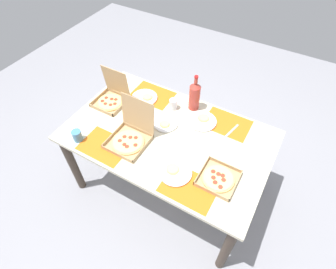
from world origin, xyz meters
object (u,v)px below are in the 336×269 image
at_px(pizza_box_edge_far, 218,178).
at_px(plate_far_left, 202,121).
at_px(pizza_box_corner_left, 130,136).
at_px(plate_middle, 145,98).
at_px(plate_near_right, 175,172).
at_px(plate_far_right, 165,123).
at_px(cup_dark, 173,104).
at_px(soda_bottle, 195,96).
at_px(cup_red, 77,136).
at_px(pizza_box_center, 111,98).

xyz_separation_m(pizza_box_edge_far, plate_far_left, (-0.32, 0.44, -0.00)).
xyz_separation_m(pizza_box_corner_left, plate_middle, (-0.17, 0.45, -0.04)).
bearing_deg(plate_near_right, plate_far_left, 95.04).
relative_size(pizza_box_edge_far, plate_far_right, 1.25).
bearing_deg(cup_dark, pizza_box_corner_left, -103.06).
distance_m(soda_bottle, cup_dark, 0.19).
bearing_deg(pizza_box_edge_far, cup_dark, 142.69).
bearing_deg(cup_red, pizza_box_center, 95.14).
bearing_deg(cup_red, pizza_box_corner_left, 29.27).
xyz_separation_m(pizza_box_corner_left, plate_near_right, (0.43, -0.09, -0.04)).
bearing_deg(plate_middle, pizza_box_corner_left, -69.73).
xyz_separation_m(plate_far_left, cup_dark, (-0.28, 0.02, 0.04)).
relative_size(plate_near_right, soda_bottle, 0.70).
height_order(pizza_box_edge_far, cup_red, cup_red).
bearing_deg(plate_near_right, plate_middle, 138.04).
distance_m(pizza_box_corner_left, plate_near_right, 0.45).
xyz_separation_m(plate_near_right, cup_dark, (-0.33, 0.56, 0.04)).
relative_size(pizza_box_center, plate_middle, 1.28).
relative_size(pizza_box_edge_far, plate_far_left, 1.09).
bearing_deg(cup_red, plate_far_left, 40.99).
xyz_separation_m(pizza_box_center, plate_far_left, (0.78, 0.17, -0.04)).
bearing_deg(plate_middle, pizza_box_center, -142.02).
relative_size(plate_far_right, cup_dark, 2.22).
height_order(plate_far_right, plate_near_right, same).
height_order(plate_near_right, cup_red, cup_red).
relative_size(plate_middle, plate_far_right, 1.11).
distance_m(plate_near_right, cup_red, 0.79).
height_order(plate_far_right, soda_bottle, soda_bottle).
relative_size(plate_near_right, plate_far_left, 0.98).
distance_m(plate_middle, cup_red, 0.67).
bearing_deg(plate_far_right, cup_red, -136.24).
bearing_deg(cup_dark, plate_middle, -176.35).
distance_m(plate_far_right, soda_bottle, 0.33).
bearing_deg(plate_far_left, pizza_box_center, -167.75).
height_order(pizza_box_corner_left, pizza_box_edge_far, pizza_box_corner_left).
xyz_separation_m(plate_middle, plate_near_right, (0.60, -0.54, 0.00)).
xyz_separation_m(pizza_box_corner_left, pizza_box_edge_far, (0.71, 0.01, -0.04)).
bearing_deg(plate_far_right, cup_dark, 100.44).
bearing_deg(cup_dark, plate_far_left, -4.63).
height_order(pizza_box_center, cup_red, pizza_box_center).
bearing_deg(pizza_box_edge_far, plate_middle, 153.28).
distance_m(pizza_box_corner_left, cup_dark, 0.48).
xyz_separation_m(plate_far_right, plate_near_right, (0.29, -0.37, 0.00)).
relative_size(plate_far_right, soda_bottle, 0.62).
xyz_separation_m(pizza_box_corner_left, pizza_box_center, (-0.39, 0.28, -0.00)).
relative_size(plate_middle, cup_dark, 2.45).
bearing_deg(soda_bottle, plate_near_right, -74.31).
relative_size(plate_near_right, cup_red, 2.51).
height_order(plate_near_right, soda_bottle, soda_bottle).
bearing_deg(soda_bottle, plate_far_left, -40.30).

